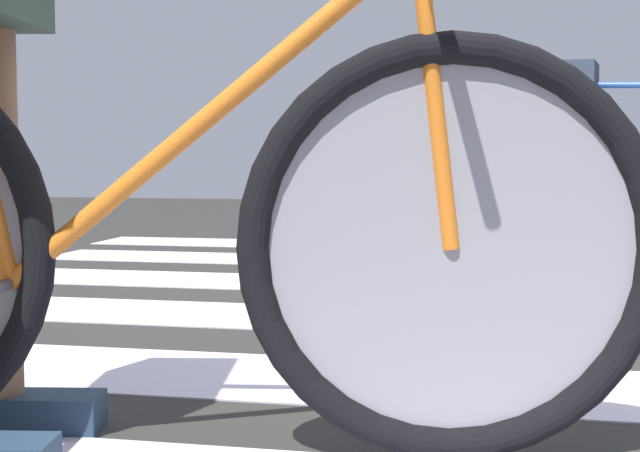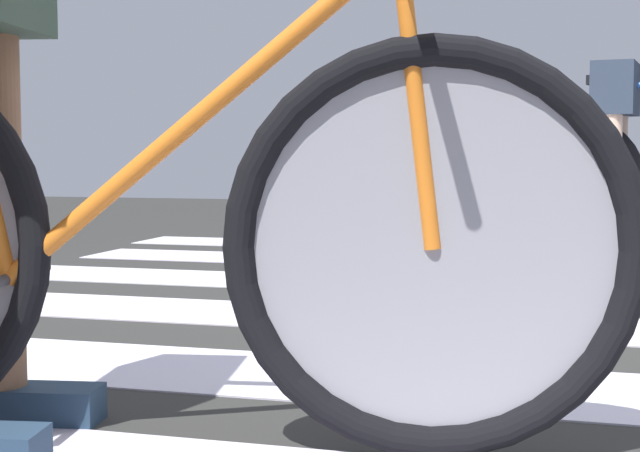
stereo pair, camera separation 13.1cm
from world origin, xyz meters
name	(u,v)px [view 2 (the right image)]	position (x,y,z in m)	size (l,w,h in m)	color
ground	(612,335)	(0.00, 0.00, 0.01)	(18.00, 14.00, 0.02)	#2A2B29
crosswalk_markings	(625,332)	(0.03, 0.01, 0.02)	(5.44, 4.97, 0.00)	silver
bicycle_1_of_2	(133,230)	(-0.84, -1.35, 0.41)	(1.72, 0.54, 0.93)	black
cyclist_2_of_2	(616,129)	(0.08, 2.52, 0.66)	(0.36, 0.44, 1.00)	beige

